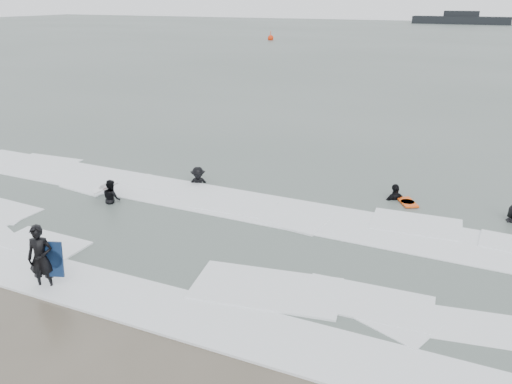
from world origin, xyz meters
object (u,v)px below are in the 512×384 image
at_px(surfer_centre, 46,288).
at_px(buoy, 271,38).
at_px(surfer_breaker, 198,185).
at_px(surfer_wading, 112,203).
at_px(surfer_right_near, 395,200).
at_px(vessel_horizon, 461,19).

relative_size(surfer_centre, buoy, 1.11).
bearing_deg(surfer_breaker, surfer_wading, -150.88).
bearing_deg(surfer_breaker, surfer_right_near, -16.39).
bearing_deg(surfer_centre, surfer_breaker, 68.42).
relative_size(surfer_wading, vessel_horizon, 0.06).
height_order(surfer_wading, surfer_right_near, surfer_right_near).
distance_m(surfer_breaker, surfer_right_near, 7.80).
relative_size(surfer_centre, surfer_breaker, 1.13).
relative_size(surfer_centre, surfer_wading, 1.24).
distance_m(surfer_right_near, vessel_horizon, 136.45).
height_order(surfer_centre, buoy, buoy).
distance_m(surfer_centre, surfer_right_near, 12.42).
relative_size(surfer_right_near, vessel_horizon, 0.07).
xyz_separation_m(surfer_centre, vessel_horizon, (0.40, 146.34, 1.28)).
bearing_deg(buoy, surfer_centre, -71.12).
distance_m(surfer_wading, surfer_right_near, 10.62).
height_order(surfer_centre, vessel_horizon, vessel_horizon).
relative_size(buoy, vessel_horizon, 0.07).
bearing_deg(buoy, surfer_right_near, -63.14).
xyz_separation_m(surfer_breaker, buoy, (-25.37, 66.83, 0.42)).
bearing_deg(vessel_horizon, surfer_right_near, -87.11).
height_order(surfer_wading, vessel_horizon, vessel_horizon).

